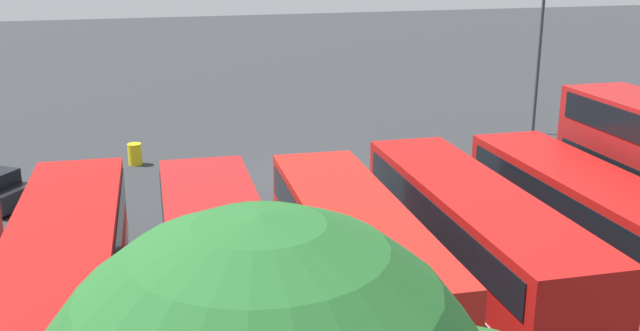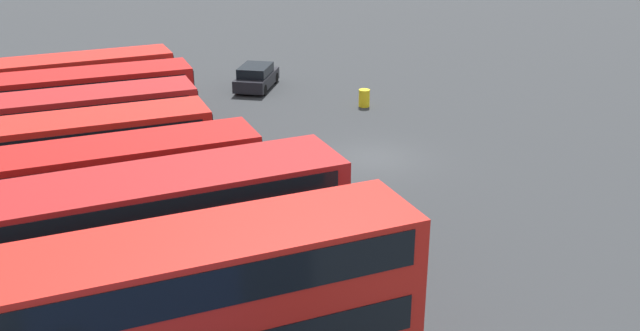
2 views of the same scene
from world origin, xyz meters
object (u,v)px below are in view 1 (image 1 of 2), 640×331
bus_single_deck_sixth (219,269)px  bus_single_deck_fifth (354,254)px  bus_single_deck_seventh (66,277)px  waste_bin_yellow (135,154)px  bus_single_deck_fourth (473,234)px  lamp_post_tall (540,42)px  bus_single_deck_third (587,218)px

bus_single_deck_sixth → bus_single_deck_fifth: bearing=-179.4°
bus_single_deck_seventh → waste_bin_yellow: 15.22m
waste_bin_yellow → bus_single_deck_fourth: bearing=120.2°
bus_single_deck_fifth → bus_single_deck_sixth: size_ratio=0.93×
bus_single_deck_sixth → bus_single_deck_seventh: bearing=-8.5°
bus_single_deck_sixth → lamp_post_tall: size_ratio=1.43×
bus_single_deck_fifth → bus_single_deck_fourth: bearing=-173.6°
bus_single_deck_fifth → waste_bin_yellow: size_ratio=11.25×
bus_single_deck_sixth → waste_bin_yellow: bus_single_deck_sixth is taller
bus_single_deck_third → bus_single_deck_fourth: (3.88, 0.33, 0.00)m
bus_single_deck_sixth → waste_bin_yellow: 15.71m
bus_single_deck_fifth → bus_single_deck_sixth: bearing=0.6°
bus_single_deck_fifth → bus_single_deck_seventh: size_ratio=0.90×
bus_single_deck_third → bus_single_deck_seventh: 14.81m
lamp_post_tall → bus_single_deck_sixth: bearing=40.9°
bus_single_deck_fourth → lamp_post_tall: bearing=-125.8°
lamp_post_tall → waste_bin_yellow: lamp_post_tall is taller
bus_single_deck_fifth → waste_bin_yellow: 16.42m
bus_single_deck_fourth → bus_single_deck_sixth: same height
waste_bin_yellow → bus_single_deck_sixth: bearing=95.9°
bus_single_deck_fourth → bus_single_deck_fifth: same height
bus_single_deck_seventh → lamp_post_tall: 27.03m
bus_single_deck_third → bus_single_deck_fourth: 3.89m
bus_single_deck_seventh → waste_bin_yellow: (-2.11, -15.03, -1.15)m
bus_single_deck_seventh → lamp_post_tall: lamp_post_tall is taller
bus_single_deck_third → bus_single_deck_sixth: bearing=4.0°
bus_single_deck_fourth → bus_single_deck_third: bearing=-175.2°
bus_single_deck_third → bus_single_deck_seventh: (14.81, 0.22, 0.00)m
lamp_post_tall → waste_bin_yellow: (19.94, 0.29, -4.22)m
bus_single_deck_sixth → bus_single_deck_seventh: (3.71, -0.56, 0.00)m
bus_single_deck_fifth → lamp_post_tall: 21.87m
bus_single_deck_fifth → bus_single_deck_seventh: (7.28, -0.52, 0.00)m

